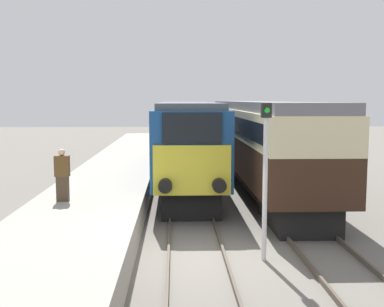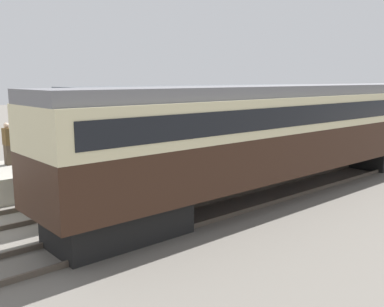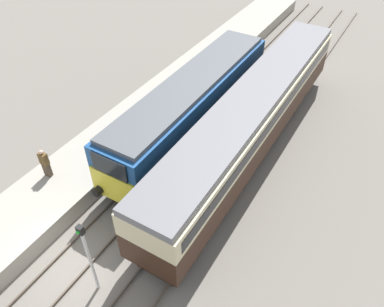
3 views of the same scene
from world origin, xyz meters
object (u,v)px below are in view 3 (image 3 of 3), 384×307
at_px(person_on_platform, 45,163).
at_px(signal_post, 88,254).
at_px(passenger_carriage, 252,116).
at_px(locomotive, 192,106).

relative_size(person_on_platform, signal_post, 0.41).
bearing_deg(passenger_carriage, locomotive, -170.52).
bearing_deg(passenger_carriage, person_on_platform, -133.58).
xyz_separation_m(passenger_carriage, signal_post, (-1.70, -10.83, -0.05)).
bearing_deg(locomotive, passenger_carriage, 9.48).
distance_m(locomotive, signal_post, 10.41).
height_order(passenger_carriage, person_on_platform, passenger_carriage).
relative_size(locomotive, signal_post, 3.59).
bearing_deg(locomotive, signal_post, -80.60).
bearing_deg(person_on_platform, locomotive, 60.93).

